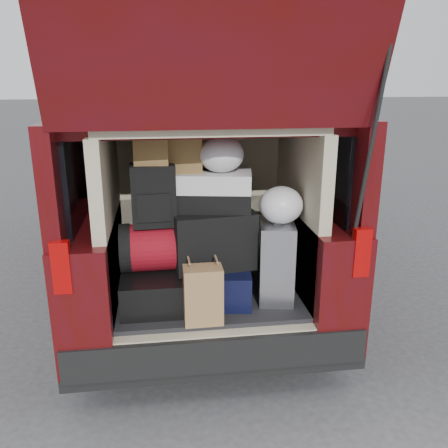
{
  "coord_description": "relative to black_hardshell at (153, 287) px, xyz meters",
  "views": [
    {
      "loc": [
        -0.3,
        -2.83,
        2.03
      ],
      "look_at": [
        0.11,
        0.2,
        1.06
      ],
      "focal_mm": 38.0,
      "sensor_mm": 36.0,
      "label": 1
    }
  ],
  "objects": [
    {
      "name": "black_soft_case",
      "position": [
        0.41,
        0.03,
        0.31
      ],
      "size": [
        0.57,
        0.39,
        0.38
      ],
      "primitive_type": "cube",
      "rotation": [
        0.0,
        0.0,
        0.14
      ],
      "color": "black",
      "rests_on": "navy_hardshell"
    },
    {
      "name": "ground",
      "position": [
        0.38,
        -0.12,
        -0.66
      ],
      "size": [
        80.0,
        80.0,
        0.0
      ],
      "primitive_type": "plane",
      "color": "#38383B",
      "rests_on": "ground"
    },
    {
      "name": "plastic_bag_center",
      "position": [
        0.47,
        0.05,
        0.88
      ],
      "size": [
        0.3,
        0.28,
        0.23
      ],
      "primitive_type": "ellipsoid",
      "rotation": [
        0.0,
        0.0,
        0.04
      ],
      "color": "white",
      "rests_on": "twotone_duffel"
    },
    {
      "name": "plastic_bag_right",
      "position": [
        0.85,
        -0.05,
        0.55
      ],
      "size": [
        0.29,
        0.27,
        0.25
      ],
      "primitive_type": "ellipsoid",
      "rotation": [
        0.0,
        0.0,
        -0.02
      ],
      "color": "white",
      "rests_on": "silver_roller"
    },
    {
      "name": "navy_hardshell",
      "position": [
        0.45,
        0.04,
        0.01
      ],
      "size": [
        0.51,
        0.59,
        0.23
      ],
      "primitive_type": "cube",
      "rotation": [
        0.0,
        0.0,
        -0.13
      ],
      "color": "black",
      "rests_on": "load_floor"
    },
    {
      "name": "load_floor",
      "position": [
        0.38,
        0.15,
        -0.39
      ],
      "size": [
        1.24,
        1.05,
        0.55
      ],
      "primitive_type": "cube",
      "color": "black",
      "rests_on": "ground"
    },
    {
      "name": "black_hardshell",
      "position": [
        0.0,
        0.0,
        0.0
      ],
      "size": [
        0.41,
        0.56,
        0.22
      ],
      "primitive_type": "cube",
      "rotation": [
        0.0,
        0.0,
        0.0
      ],
      "color": "black",
      "rests_on": "load_floor"
    },
    {
      "name": "red_duffel",
      "position": [
        0.04,
        0.04,
        0.27
      ],
      "size": [
        0.49,
        0.33,
        0.32
      ],
      "primitive_type": "cube",
      "rotation": [
        0.0,
        0.0,
        0.02
      ],
      "color": "maroon",
      "rests_on": "black_hardshell"
    },
    {
      "name": "twotone_duffel",
      "position": [
        0.39,
        0.08,
        0.63
      ],
      "size": [
        0.6,
        0.38,
        0.25
      ],
      "primitive_type": "cube",
      "rotation": [
        0.0,
        0.0,
        -0.18
      ],
      "color": "silver",
      "rests_on": "black_soft_case"
    },
    {
      "name": "backpack",
      "position": [
        0.03,
        0.02,
        0.63
      ],
      "size": [
        0.29,
        0.18,
        0.4
      ],
      "primitive_type": "cube",
      "rotation": [
        0.0,
        0.0,
        0.05
      ],
      "color": "black",
      "rests_on": "red_duffel"
    },
    {
      "name": "silver_roller",
      "position": [
        0.84,
        -0.04,
        0.16
      ],
      "size": [
        0.28,
        0.39,
        0.54
      ],
      "primitive_type": "cube",
      "rotation": [
        0.0,
        0.0,
        -0.17
      ],
      "color": "white",
      "rests_on": "load_floor"
    },
    {
      "name": "grocery_sack_upper",
      "position": [
        0.24,
        0.12,
        0.88
      ],
      "size": [
        0.24,
        0.21,
        0.23
      ],
      "primitive_type": "cube",
      "rotation": [
        0.0,
        0.0,
        -0.07
      ],
      "color": "brown",
      "rests_on": "twotone_duffel"
    },
    {
      "name": "kraft_bag",
      "position": [
        0.31,
        -0.31,
        0.07
      ],
      "size": [
        0.24,
        0.15,
        0.37
      ],
      "primitive_type": "cube",
      "rotation": [
        0.0,
        0.0,
        0.01
      ],
      "color": "olive",
      "rests_on": "load_floor"
    },
    {
      "name": "grocery_sack_lower",
      "position": [
        0.03,
        0.04,
        0.92
      ],
      "size": [
        0.23,
        0.19,
        0.19
      ],
      "primitive_type": "cube",
      "rotation": [
        0.0,
        0.0,
        -0.09
      ],
      "color": "brown",
      "rests_on": "backpack"
    },
    {
      "name": "minivan",
      "position": [
        0.38,
        1.73,
        0.25
      ],
      "size": [
        1.9,
        5.35,
        2.77
      ],
      "color": "black",
      "rests_on": "ground"
    }
  ]
}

